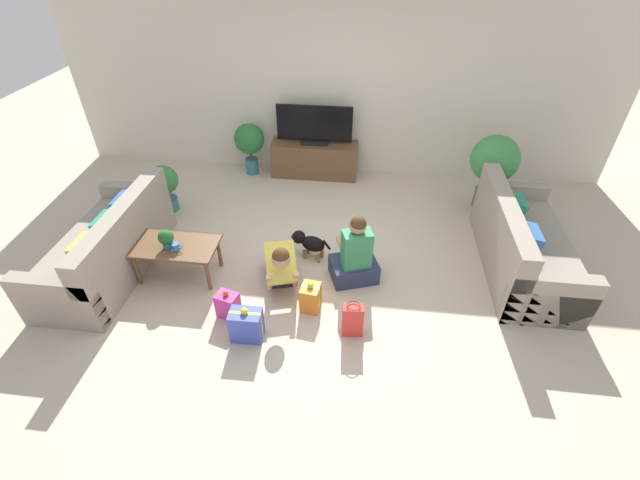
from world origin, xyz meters
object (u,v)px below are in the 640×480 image
Objects in this scene: potted_plant_corner_left at (164,184)px; person_sitting at (355,257)px; gift_bag_a at (353,320)px; tabletop_plant at (166,238)px; sofa_left at (108,248)px; sofa_right at (521,246)px; coffee_table at (176,248)px; gift_box_b at (246,325)px; tv_console at (315,160)px; gift_box_a at (311,297)px; potted_plant_back_left at (249,141)px; mug at (176,247)px; gift_box_c at (228,305)px; tv at (314,127)px; dog at (309,242)px; person_kneeling at (280,264)px; potted_plant_corner_right at (494,163)px.

potted_plant_corner_left is 2.98m from person_sitting.
gift_bag_a is 1.80× the size of tabletop_plant.
sofa_right is (4.83, 0.62, -0.00)m from sofa_left.
sofa_left is 2.05× the size of coffee_table.
tv_console is at bearing 85.94° from gift_box_b.
person_sitting reaches higher than gift_box_a.
potted_plant_corner_left is 0.82× the size of potted_plant_back_left.
gift_box_b is at bearing -170.56° from gift_bag_a.
gift_box_a is 1.60m from mug.
person_sitting is 0.70m from gift_box_a.
person_sitting is 2.49× the size of gift_box_a.
person_sitting is 2.58× the size of gift_box_c.
tv_console is 6.13× the size of tabletop_plant.
potted_plant_back_left is 2.32× the size of gift_box_a.
mug is (0.90, -0.10, 0.17)m from sofa_left.
gift_box_b reaches higher than gift_bag_a.
gift_box_b is at bearing -37.75° from mug.
gift_box_a is (2.30, -1.69, -0.27)m from potted_plant_corner_left.
potted_plant_corner_left is 2.78m from gift_box_b.
tv is 2.18m from dog.
potted_plant_back_left reaches higher than person_kneeling.
tv_console reaches higher than coffee_table.
person_kneeling reaches higher than gift_bag_a.
potted_plant_back_left is at bearing -177.23° from tv.
dog is at bearing -58.95° from potted_plant_back_left.
coffee_table is 2.34× the size of gift_box_b.
gift_bag_a is (-1.91, -1.28, -0.12)m from sofa_right.
gift_bag_a reaches higher than gift_box_c.
potted_plant_corner_right reaches higher than tabletop_plant.
dog is (0.19, -2.09, -0.61)m from tv.
mug is at bearing -114.13° from tv_console.
person_sitting reaches higher than tv_console.
gift_box_a is 1.03× the size of gift_box_c.
potted_plant_corner_right is (4.68, 1.95, 0.39)m from sofa_left.
sofa_right is 1.79× the size of potted_plant_corner_right.
person_kneeling reaches higher than gift_box_c.
tabletop_plant is at bearing 99.43° from sofa_right.
potted_plant_back_left is (1.07, 2.54, 0.24)m from sofa_left.
gift_bag_a is (0.61, -1.17, -0.03)m from dog.
dog is 1.55m from mug.
potted_plant_back_left is (0.93, 1.21, 0.14)m from potted_plant_corner_left.
sofa_left is 0.92m from mug.
gift_box_b is at bearing -94.06° from tv.
dog is at bearing 56.68° from gift_box_c.
person_kneeling is at bearing 103.98° from sofa_right.
tv is at bearing 85.94° from gift_box_b.
person_sitting is at bearing 49.73° from gift_box_a.
tv is 2.85× the size of gift_box_b.
gift_box_b is 1.26m from mug.
tv reaches higher than gift_bag_a.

